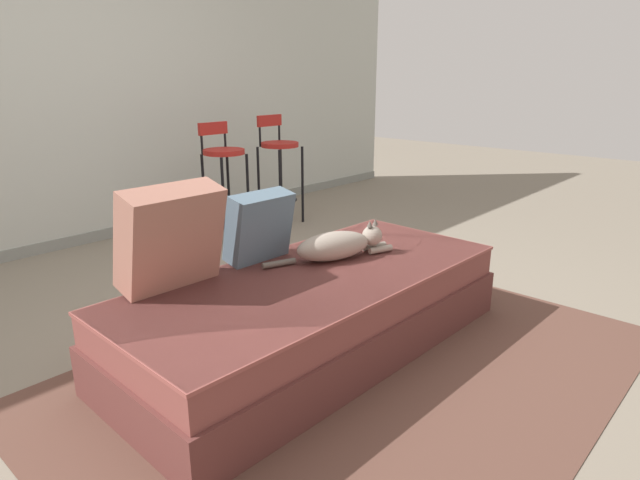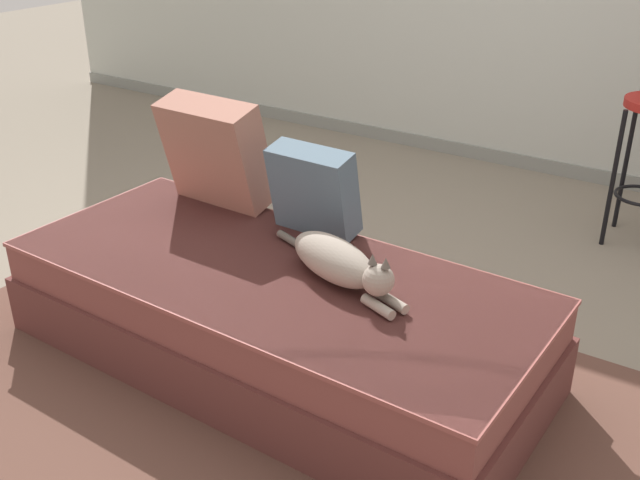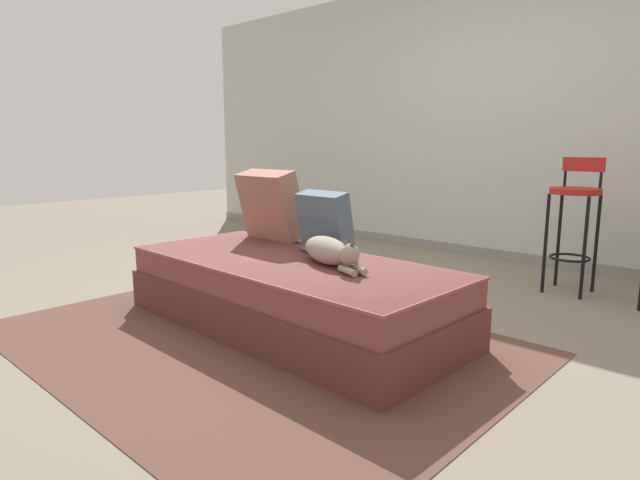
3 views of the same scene
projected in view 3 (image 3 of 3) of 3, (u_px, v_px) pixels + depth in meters
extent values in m
plane|color=slate|center=(335.00, 311.00, 3.42)|extent=(16.00, 16.00, 0.00)
cube|color=#B7BCB2|center=(500.00, 116.00, 4.81)|extent=(8.00, 0.10, 2.60)
cube|color=gray|center=(490.00, 253.00, 5.00)|extent=(8.00, 0.02, 0.09)
cube|color=brown|center=(250.00, 339.00, 2.92)|extent=(2.76, 2.00, 0.01)
cube|color=brown|center=(290.00, 307.00, 3.12)|extent=(2.08, 0.95, 0.24)
cube|color=brown|center=(289.00, 273.00, 3.08)|extent=(2.04, 0.91, 0.16)
cube|color=brown|center=(289.00, 261.00, 3.07)|extent=(2.05, 0.92, 0.02)
cube|color=#936051|center=(270.00, 205.00, 3.66)|extent=(0.46, 0.28, 0.48)
cube|color=#4C6070|center=(325.00, 221.00, 3.31)|extent=(0.36, 0.20, 0.37)
ellipsoid|color=gray|center=(327.00, 250.00, 2.95)|extent=(0.45, 0.30, 0.15)
sphere|color=gray|center=(349.00, 254.00, 2.74)|extent=(0.11, 0.11, 0.11)
cone|color=#544C44|center=(345.00, 240.00, 2.74)|extent=(0.03, 0.03, 0.04)
cone|color=#544C44|center=(353.00, 241.00, 2.71)|extent=(0.03, 0.03, 0.04)
cylinder|color=gray|center=(347.00, 271.00, 2.70)|extent=(0.14, 0.08, 0.04)
cylinder|color=gray|center=(358.00, 269.00, 2.73)|extent=(0.14, 0.08, 0.04)
cylinder|color=#544C44|center=(308.00, 250.00, 3.24)|extent=(0.18, 0.09, 0.03)
cylinder|color=black|center=(545.00, 244.00, 3.79)|extent=(0.02, 0.02, 0.71)
cylinder|color=black|center=(584.00, 249.00, 3.62)|extent=(0.02, 0.02, 0.71)
cylinder|color=black|center=(559.00, 239.00, 3.98)|extent=(0.02, 0.02, 0.71)
cylinder|color=black|center=(596.00, 244.00, 3.80)|extent=(0.02, 0.02, 0.71)
torus|color=black|center=(570.00, 258.00, 3.81)|extent=(0.28, 0.28, 0.02)
cylinder|color=maroon|center=(575.00, 191.00, 3.73)|extent=(0.34, 0.34, 0.04)
cylinder|color=black|center=(565.00, 178.00, 3.89)|extent=(0.02, 0.02, 0.20)
cylinder|color=black|center=(601.00, 179.00, 3.73)|extent=(0.02, 0.02, 0.20)
cube|color=maroon|center=(584.00, 164.00, 3.79)|extent=(0.28, 0.03, 0.10)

